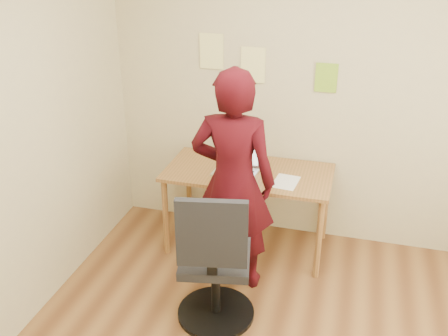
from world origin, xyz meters
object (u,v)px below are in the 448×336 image
(desk, at_px, (248,180))
(office_chair, at_px, (215,269))
(laptop, at_px, (237,165))
(person, at_px, (233,182))
(phone, at_px, (269,184))

(desk, distance_m, office_chair, 1.04)
(laptop, bearing_deg, office_chair, -79.82)
(laptop, distance_m, person, 0.49)
(desk, relative_size, phone, 11.75)
(desk, bearing_deg, phone, -44.74)
(laptop, distance_m, phone, 0.36)
(desk, bearing_deg, person, -90.67)
(phone, bearing_deg, office_chair, -119.39)
(phone, height_order, person, person)
(desk, height_order, office_chair, office_chair)
(desk, relative_size, laptop, 3.66)
(phone, bearing_deg, person, -141.74)
(phone, xyz_separation_m, person, (-0.22, -0.29, 0.13))
(phone, relative_size, person, 0.07)
(phone, height_order, office_chair, office_chair)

